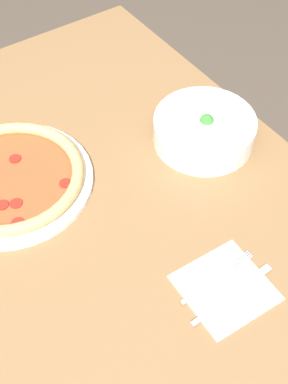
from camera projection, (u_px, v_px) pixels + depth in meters
ground_plane at (139, 363)px, 1.66m from camera, size 8.00×8.00×0.00m
dining_table at (136, 245)px, 1.16m from camera, size 1.38×0.81×0.75m
pizza at (10, 178)px, 1.13m from camera, size 0.35×0.35×0.04m
bowl at (204, 128)px, 1.20m from camera, size 0.23×0.23×0.08m
napkin at (225, 288)px, 0.98m from camera, size 0.16×0.16×0.00m
fork at (217, 278)px, 0.99m from camera, size 0.02×0.17×0.00m
knife at (229, 297)px, 0.96m from camera, size 0.02×0.19×0.01m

